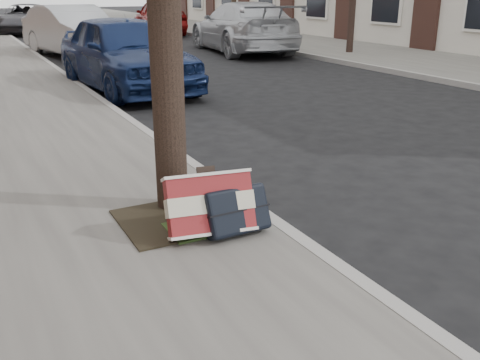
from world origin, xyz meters
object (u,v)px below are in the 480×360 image
suitcase_navy (236,210)px  car_near_front (126,52)px  suitcase_red (210,205)px  car_near_mid (74,31)px

suitcase_navy → car_near_front: (1.26, 7.20, 0.42)m
suitcase_red → suitcase_navy: (0.19, -0.08, -0.05)m
suitcase_red → suitcase_navy: bearing=-12.9°
car_near_mid → suitcase_navy: bearing=-108.2°
suitcase_navy → suitcase_red: bearing=155.7°
car_near_front → suitcase_navy: bearing=-103.7°
suitcase_red → suitcase_navy: 0.21m
suitcase_navy → car_near_front: 7.32m
suitcase_navy → car_near_mid: size_ratio=0.11×
suitcase_navy → car_near_mid: 13.46m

